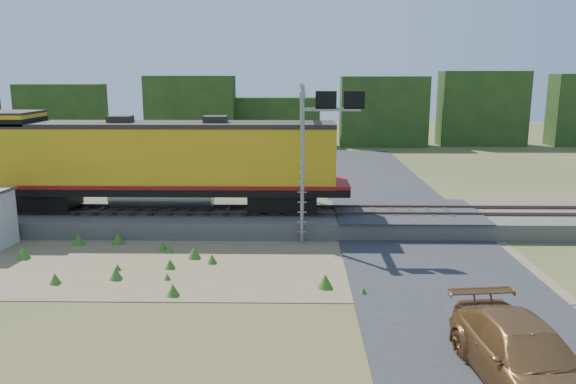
{
  "coord_description": "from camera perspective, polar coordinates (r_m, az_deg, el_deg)",
  "views": [
    {
      "loc": [
        1.61,
        -20.83,
        7.39
      ],
      "look_at": [
        1.22,
        3.0,
        2.4
      ],
      "focal_mm": 35.0,
      "sensor_mm": 36.0,
      "label": 1
    }
  ],
  "objects": [
    {
      "name": "locomotive",
      "position": [
        28.01,
        -13.38,
        3.08
      ],
      "size": [
        18.28,
        2.79,
        4.72
      ],
      "color": "black",
      "rests_on": "rails"
    },
    {
      "name": "tree_line_north",
      "position": [
        59.01,
        -0.64,
        7.63
      ],
      "size": [
        130.0,
        3.0,
        6.5
      ],
      "color": "#1D3814",
      "rests_on": "ground"
    },
    {
      "name": "dirt_shoulder",
      "position": [
        22.86,
        -8.28,
        -7.13
      ],
      "size": [
        26.0,
        8.0,
        0.03
      ],
      "primitive_type": "cube",
      "color": "#8C7754",
      "rests_on": "ground"
    },
    {
      "name": "signal_gantry",
      "position": [
        26.26,
        2.21,
        7.07
      ],
      "size": [
        2.75,
        6.2,
        6.94
      ],
      "color": "gray",
      "rests_on": "ground"
    },
    {
      "name": "weed_clumps",
      "position": [
        22.78,
        -12.19,
        -7.38
      ],
      "size": [
        15.0,
        6.2,
        0.56
      ],
      "primitive_type": null,
      "color": "#3C7220",
      "rests_on": "ground"
    },
    {
      "name": "car",
      "position": [
        15.09,
        22.88,
        -15.16
      ],
      "size": [
        2.75,
        5.57,
        1.56
      ],
      "primitive_type": "imported",
      "rotation": [
        0.0,
        0.0,
        0.11
      ],
      "color": "olive",
      "rests_on": "ground"
    },
    {
      "name": "rails",
      "position": [
        27.65,
        -2.43,
        -1.8
      ],
      "size": [
        70.0,
        1.54,
        0.16
      ],
      "color": "brown",
      "rests_on": "ballast"
    },
    {
      "name": "ballast",
      "position": [
        27.77,
        -2.43,
        -2.76
      ],
      "size": [
        70.0,
        5.0,
        0.8
      ],
      "primitive_type": "cube",
      "color": "slate",
      "rests_on": "ground"
    },
    {
      "name": "road",
      "position": [
        23.4,
        14.3,
        -6.74
      ],
      "size": [
        7.0,
        66.0,
        0.86
      ],
      "color": "#38383A",
      "rests_on": "ground"
    },
    {
      "name": "ground",
      "position": [
        22.16,
        -3.32,
        -7.68
      ],
      "size": [
        140.0,
        140.0,
        0.0
      ],
      "primitive_type": "plane",
      "color": "#475123",
      "rests_on": "ground"
    }
  ]
}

